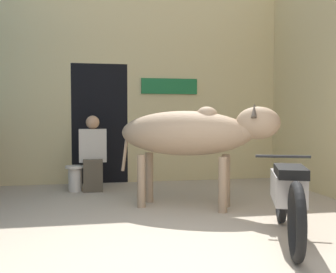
% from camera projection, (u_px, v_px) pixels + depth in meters
% --- Properties ---
extents(ground_plane, '(30.00, 30.00, 0.00)m').
position_uv_depth(ground_plane, '(190.00, 260.00, 3.26)').
color(ground_plane, tan).
extents(wall_back_with_doorway, '(5.29, 0.94, 3.86)m').
position_uv_depth(wall_back_with_doorway, '(125.00, 91.00, 7.30)').
color(wall_back_with_doorway, '#D1BC84').
rests_on(wall_back_with_doorway, ground_plane).
extents(cow, '(2.08, 1.34, 1.37)m').
position_uv_depth(cow, '(193.00, 134.00, 5.11)').
color(cow, tan).
rests_on(cow, ground_plane).
extents(motorcycle_near, '(0.82, 1.79, 0.78)m').
position_uv_depth(motorcycle_near, '(288.00, 194.00, 3.81)').
color(motorcycle_near, black).
rests_on(motorcycle_near, ground_plane).
extents(shopkeeper_seated, '(0.44, 0.34, 1.21)m').
position_uv_depth(shopkeeper_seated, '(93.00, 152.00, 6.33)').
color(shopkeeper_seated, brown).
rests_on(shopkeeper_seated, ground_plane).
extents(plastic_stool, '(0.31, 0.31, 0.41)m').
position_uv_depth(plastic_stool, '(75.00, 178.00, 6.27)').
color(plastic_stool, beige).
rests_on(plastic_stool, ground_plane).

